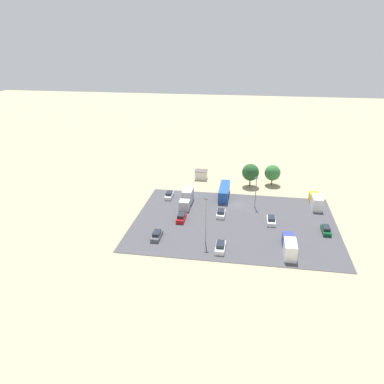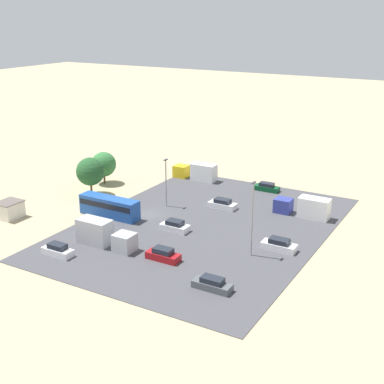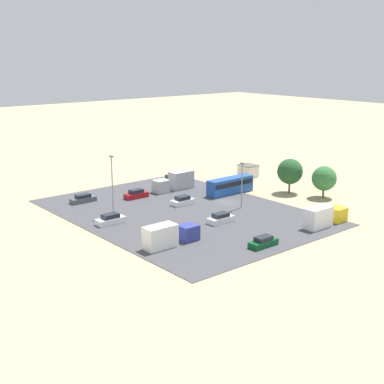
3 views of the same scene
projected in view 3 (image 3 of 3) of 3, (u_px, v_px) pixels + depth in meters
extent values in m
plane|color=tan|center=(225.00, 202.00, 98.53)|extent=(400.00, 400.00, 0.00)
cube|color=#424247|center=(182.00, 212.00, 92.15)|extent=(47.58, 34.87, 0.08)
cube|color=silver|center=(248.00, 171.00, 118.18)|extent=(3.58, 3.16, 2.57)
cube|color=#59514C|center=(248.00, 165.00, 117.84)|extent=(3.82, 3.40, 0.12)
cube|color=#1E4C9E|center=(230.00, 186.00, 103.73)|extent=(2.46, 10.26, 3.12)
cube|color=black|center=(230.00, 183.00, 103.59)|extent=(2.50, 9.85, 0.87)
cube|color=maroon|center=(136.00, 195.00, 100.87)|extent=(1.82, 4.57, 0.96)
cube|color=#1E232D|center=(136.00, 191.00, 100.66)|extent=(1.53, 2.56, 0.70)
cube|color=#4C5156|center=(83.00, 200.00, 97.94)|extent=(1.77, 4.75, 0.88)
cube|color=#1E232D|center=(83.00, 196.00, 97.75)|extent=(1.49, 2.66, 0.64)
cube|color=silver|center=(172.00, 180.00, 113.19)|extent=(1.74, 4.42, 0.95)
cube|color=#1E232D|center=(172.00, 176.00, 112.98)|extent=(1.46, 2.48, 0.70)
cube|color=silver|center=(221.00, 220.00, 86.34)|extent=(1.96, 4.61, 0.91)
cube|color=#1E232D|center=(221.00, 215.00, 86.15)|extent=(1.64, 2.58, 0.66)
cube|color=silver|center=(183.00, 202.00, 96.44)|extent=(1.99, 4.31, 0.93)
cube|color=#1E232D|center=(183.00, 198.00, 96.24)|extent=(1.67, 2.41, 0.68)
cube|color=silver|center=(111.00, 221.00, 85.67)|extent=(1.92, 4.77, 0.95)
cube|color=#1E232D|center=(110.00, 216.00, 85.46)|extent=(1.61, 2.67, 0.70)
cube|color=#0C4723|center=(263.00, 243.00, 75.66)|extent=(1.76, 4.57, 0.87)
cube|color=#1E232D|center=(263.00, 238.00, 75.47)|extent=(1.48, 2.56, 0.64)
cube|color=#ADB2B7|center=(161.00, 186.00, 104.60)|extent=(2.56, 2.71, 2.48)
cube|color=#B2B2B7|center=(181.00, 180.00, 107.63)|extent=(2.56, 4.81, 3.54)
cube|color=navy|center=(188.00, 233.00, 78.05)|extent=(2.36, 2.68, 2.29)
cube|color=white|center=(160.00, 237.00, 74.79)|extent=(2.36, 4.77, 3.27)
cube|color=gold|center=(337.00, 214.00, 86.76)|extent=(2.37, 2.67, 2.31)
cube|color=white|center=(318.00, 217.00, 83.51)|extent=(2.37, 4.75, 3.30)
cylinder|color=brown|center=(289.00, 187.00, 104.60)|extent=(0.36, 0.36, 2.44)
sphere|color=#235128|center=(290.00, 171.00, 103.82)|extent=(4.96, 4.96, 4.96)
cylinder|color=brown|center=(323.00, 192.00, 101.26)|extent=(0.36, 0.36, 1.99)
sphere|color=#337038|center=(324.00, 178.00, 100.56)|extent=(4.66, 4.66, 4.66)
cylinder|color=gray|center=(242.00, 186.00, 93.62)|extent=(0.20, 0.20, 7.82)
cube|color=#4C4C51|center=(242.00, 163.00, 92.59)|extent=(0.90, 0.28, 0.20)
cylinder|color=gray|center=(112.00, 187.00, 88.69)|extent=(0.20, 0.20, 9.99)
cube|color=#4C4C51|center=(111.00, 156.00, 87.38)|extent=(0.90, 0.28, 0.20)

